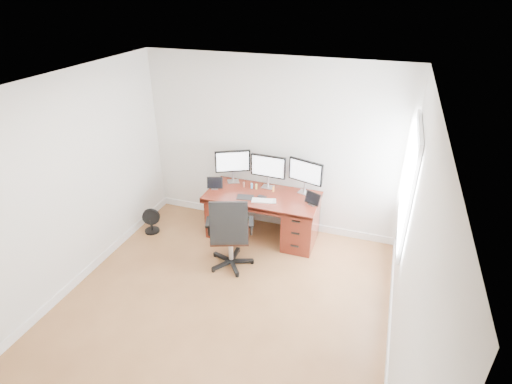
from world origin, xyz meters
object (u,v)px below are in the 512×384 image
(desk, at_px, (263,214))
(monitor_center, at_px, (268,167))
(keyboard, at_px, (262,201))
(floor_fan, at_px, (151,221))
(office_chair, at_px, (230,245))

(desk, height_order, monitor_center, monitor_center)
(desk, xyz_separation_m, keyboard, (0.06, -0.21, 0.36))
(keyboard, bearing_deg, floor_fan, 177.00)
(office_chair, bearing_deg, desk, 58.22)
(floor_fan, bearing_deg, keyboard, -13.33)
(floor_fan, xyz_separation_m, keyboard, (1.78, 0.26, 0.56))
(office_chair, relative_size, floor_fan, 2.81)
(desk, xyz_separation_m, monitor_center, (-0.00, 0.24, 0.68))
(floor_fan, bearing_deg, monitor_center, 0.68)
(desk, distance_m, keyboard, 0.42)
(floor_fan, xyz_separation_m, monitor_center, (1.73, 0.71, 0.89))
(office_chair, distance_m, keyboard, 0.81)
(monitor_center, relative_size, keyboard, 1.80)
(monitor_center, distance_m, keyboard, 0.56)
(desk, bearing_deg, keyboard, -75.30)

